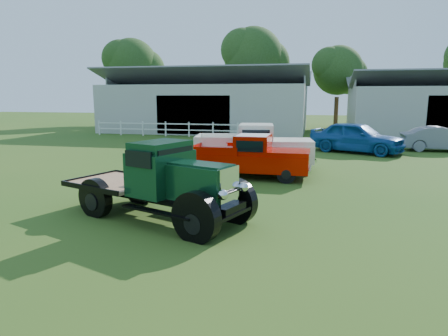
% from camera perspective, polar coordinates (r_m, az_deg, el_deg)
% --- Properties ---
extents(ground, '(120.00, 120.00, 0.00)m').
position_cam_1_polar(ground, '(11.65, -2.29, -6.08)').
color(ground, '#2A5317').
extents(shed_left, '(18.80, 10.20, 5.60)m').
position_cam_1_polar(shed_left, '(38.11, -2.27, 9.57)').
color(shed_left, '#9B9D92').
rests_on(shed_left, ground).
extents(fence_rail, '(14.20, 0.16, 1.20)m').
position_cam_1_polar(fence_rail, '(32.78, -6.69, 5.54)').
color(fence_rail, white).
rests_on(fence_rail, ground).
extents(tree_a, '(6.30, 6.30, 10.50)m').
position_cam_1_polar(tree_a, '(48.58, -12.97, 12.37)').
color(tree_a, black).
rests_on(tree_a, ground).
extents(tree_b, '(6.90, 6.90, 11.50)m').
position_cam_1_polar(tree_b, '(45.39, 4.18, 13.40)').
color(tree_b, black).
rests_on(tree_b, ground).
extents(tree_c, '(5.40, 5.40, 9.00)m').
position_cam_1_polar(tree_c, '(43.85, 15.90, 11.51)').
color(tree_c, black).
rests_on(tree_c, ground).
extents(vintage_flatbed, '(5.72, 3.83, 2.11)m').
position_cam_1_polar(vintage_flatbed, '(10.84, -9.33, -1.72)').
color(vintage_flatbed, '#0D361F').
rests_on(vintage_flatbed, ground).
extents(red_pickup, '(4.86, 1.93, 1.76)m').
position_cam_1_polar(red_pickup, '(16.14, 3.82, 1.71)').
color(red_pickup, '#C30D00').
rests_on(red_pickup, ground).
extents(white_pickup, '(5.65, 2.81, 1.99)m').
position_cam_1_polar(white_pickup, '(18.05, 4.25, 2.99)').
color(white_pickup, silver).
rests_on(white_pickup, ground).
extents(misc_car_blue, '(5.71, 4.18, 1.81)m').
position_cam_1_polar(misc_car_blue, '(24.49, 18.39, 4.20)').
color(misc_car_blue, '#164A8E').
rests_on(misc_car_blue, ground).
extents(misc_car_grey, '(4.45, 1.56, 1.47)m').
position_cam_1_polar(misc_car_grey, '(27.16, 28.60, 3.66)').
color(misc_car_grey, slate).
rests_on(misc_car_grey, ground).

